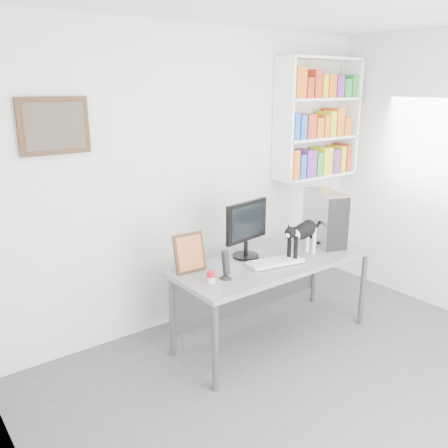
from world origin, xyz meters
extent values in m
cube|color=#56575B|center=(0.00, 0.00, 0.01)|extent=(4.00, 4.00, 0.01)
cube|color=white|center=(0.00, 2.00, 1.35)|extent=(4.00, 0.01, 2.70)
cube|color=white|center=(-2.00, 0.00, 1.35)|extent=(0.01, 4.00, 2.70)
cube|color=white|center=(1.40, 1.85, 1.85)|extent=(1.03, 0.28, 1.24)
cube|color=#4C2A18|center=(-1.30, 1.97, 1.90)|extent=(0.52, 0.04, 0.42)
cube|color=slate|center=(0.21, 1.17, 0.38)|extent=(1.81, 0.71, 0.75)
cube|color=black|center=(0.04, 1.37, 1.01)|extent=(0.51, 0.30, 0.51)
cube|color=beige|center=(0.13, 1.09, 0.77)|extent=(0.50, 0.27, 0.04)
cube|color=#ADADB2|center=(0.87, 1.22, 1.00)|extent=(0.38, 0.54, 0.50)
cylinder|color=black|center=(-0.38, 1.09, 0.87)|extent=(0.11, 0.11, 0.23)
cube|color=#4C2A18|center=(-0.52, 1.39, 0.92)|extent=(0.27, 0.12, 0.32)
cylinder|color=red|center=(-0.52, 1.10, 0.80)|extent=(0.08, 0.08, 0.09)
camera|label=1|loc=(-2.42, -1.61, 2.19)|focal=38.00mm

